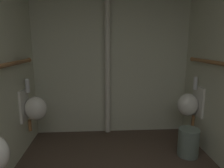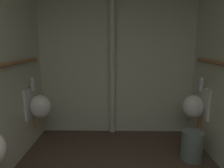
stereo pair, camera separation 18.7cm
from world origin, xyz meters
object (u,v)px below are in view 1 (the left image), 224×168
object	(u,v)px
standpipe_back_wall	(107,59)
waste_bin	(188,142)
urinal_left_far	(34,108)
urinal_right_far	(189,104)

from	to	relation	value
standpipe_back_wall	waste_bin	bearing A→B (deg)	-36.69
urinal_left_far	urinal_right_far	world-z (taller)	same
waste_bin	standpipe_back_wall	bearing A→B (deg)	143.31
urinal_right_far	waste_bin	distance (m)	0.57
urinal_left_far	waste_bin	distance (m)	2.17
standpipe_back_wall	urinal_right_far	bearing A→B (deg)	-20.53
standpipe_back_wall	waste_bin	world-z (taller)	standpipe_back_wall
urinal_left_far	urinal_right_far	distance (m)	2.24
urinal_right_far	standpipe_back_wall	distance (m)	1.42
urinal_right_far	standpipe_back_wall	size ratio (longest dim) A/B	0.31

